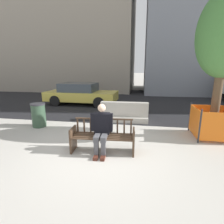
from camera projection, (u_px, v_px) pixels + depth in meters
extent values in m
plane|color=#B7B2A8|center=(100.00, 156.00, 4.55)|extent=(200.00, 200.00, 0.00)
cube|color=black|center=(127.00, 100.00, 12.87)|extent=(120.00, 12.00, 0.01)
cube|color=#473323|center=(73.00, 139.00, 4.78)|extent=(0.08, 0.52, 0.66)
cube|color=#473323|center=(133.00, 142.00, 4.61)|extent=(0.08, 0.52, 0.66)
cube|color=#473323|center=(103.00, 144.00, 4.72)|extent=(0.06, 0.33, 0.45)
cube|color=#473323|center=(101.00, 140.00, 4.44)|extent=(1.60, 0.17, 0.02)
cube|color=#473323|center=(102.00, 138.00, 4.56)|extent=(1.60, 0.17, 0.02)
cube|color=#473323|center=(103.00, 136.00, 4.67)|extent=(1.60, 0.17, 0.02)
cube|color=#473323|center=(103.00, 135.00, 4.78)|extent=(1.60, 0.17, 0.02)
cube|color=#473323|center=(104.00, 133.00, 4.89)|extent=(1.60, 0.17, 0.02)
cube|color=#473323|center=(104.00, 119.00, 4.80)|extent=(1.60, 0.14, 0.04)
cube|color=#473323|center=(78.00, 125.00, 4.93)|extent=(0.05, 0.03, 0.38)
cube|color=#473323|center=(84.00, 126.00, 4.91)|extent=(0.05, 0.03, 0.38)
cube|color=#473323|center=(91.00, 126.00, 4.89)|extent=(0.05, 0.03, 0.38)
cube|color=#473323|center=(97.00, 126.00, 4.87)|extent=(0.05, 0.03, 0.38)
cube|color=#473323|center=(104.00, 126.00, 4.85)|extent=(0.05, 0.03, 0.38)
cube|color=#473323|center=(111.00, 126.00, 4.83)|extent=(0.05, 0.03, 0.38)
cube|color=#473323|center=(117.00, 127.00, 4.81)|extent=(0.05, 0.03, 0.38)
cube|color=#473323|center=(124.00, 127.00, 4.79)|extent=(0.05, 0.03, 0.38)
cube|color=#473323|center=(131.00, 127.00, 4.77)|extent=(0.05, 0.03, 0.38)
cube|color=#473323|center=(72.00, 128.00, 4.68)|extent=(0.08, 0.46, 0.03)
cube|color=#473323|center=(134.00, 131.00, 4.52)|extent=(0.08, 0.46, 0.03)
cube|color=black|center=(102.00, 123.00, 4.65)|extent=(0.41, 0.26, 0.56)
sphere|color=beige|center=(102.00, 108.00, 4.53)|extent=(0.21, 0.21, 0.21)
cube|color=#4C4C51|center=(97.00, 137.00, 4.53)|extent=(0.17, 0.45, 0.14)
cube|color=#4C4C51|center=(104.00, 137.00, 4.51)|extent=(0.17, 0.45, 0.14)
cube|color=#4C4C51|center=(96.00, 149.00, 4.42)|extent=(0.12, 0.12, 0.45)
cube|color=#4C4C51|center=(103.00, 149.00, 4.40)|extent=(0.12, 0.12, 0.45)
cube|color=#4C2319|center=(96.00, 157.00, 4.39)|extent=(0.13, 0.27, 0.08)
cube|color=#4C2319|center=(103.00, 157.00, 4.37)|extent=(0.13, 0.27, 0.08)
cube|color=black|center=(93.00, 122.00, 4.64)|extent=(0.10, 0.13, 0.48)
cube|color=black|center=(111.00, 122.00, 4.59)|extent=(0.10, 0.13, 0.48)
cube|color=#ADA89E|center=(124.00, 119.00, 7.50)|extent=(2.02, 0.73, 0.24)
cube|color=#ADA89E|center=(124.00, 109.00, 7.40)|extent=(2.01, 0.35, 0.60)
cylinder|color=brown|center=(216.00, 100.00, 5.50)|extent=(0.26, 0.26, 2.49)
cylinder|color=#2D2D33|center=(200.00, 126.00, 5.22)|extent=(0.05, 0.05, 1.06)
cylinder|color=#2D2D33|center=(190.00, 116.00, 6.30)|extent=(0.05, 0.05, 1.06)
cylinder|color=#2D2D33|center=(224.00, 118.00, 6.12)|extent=(0.05, 0.05, 1.06)
cube|color=orange|center=(221.00, 127.00, 5.12)|extent=(1.14, 0.03, 0.89)
cube|color=orange|center=(207.00, 117.00, 6.21)|extent=(1.14, 0.03, 0.89)
cube|color=orange|center=(194.00, 121.00, 5.76)|extent=(0.03, 1.14, 0.89)
cube|color=#DBC64C|center=(82.00, 96.00, 11.11)|extent=(4.49, 2.03, 0.56)
cube|color=#38424C|center=(79.00, 87.00, 11.01)|extent=(2.23, 1.73, 0.51)
cylinder|color=black|center=(106.00, 98.00, 11.74)|extent=(0.65, 0.24, 0.64)
cylinder|color=black|center=(99.00, 102.00, 10.05)|extent=(0.65, 0.24, 0.64)
cylinder|color=black|center=(68.00, 96.00, 12.27)|extent=(0.65, 0.24, 0.64)
cylinder|color=black|center=(55.00, 101.00, 10.58)|extent=(0.65, 0.24, 0.64)
cylinder|color=#334C38|center=(39.00, 116.00, 6.77)|extent=(0.52, 0.52, 0.86)
cylinder|color=#2D2D33|center=(37.00, 104.00, 6.66)|extent=(0.54, 0.54, 0.06)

